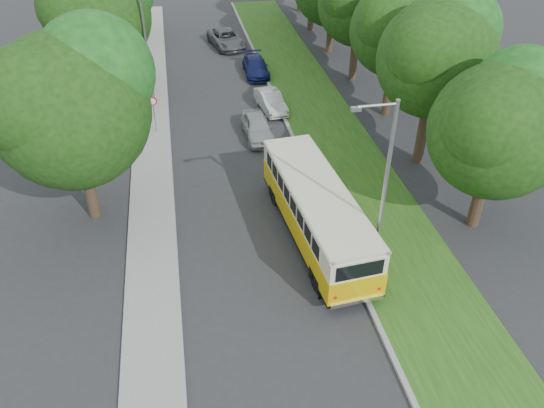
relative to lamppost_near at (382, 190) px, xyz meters
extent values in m
plane|color=#2C2C2F|center=(-4.21, 2.50, -4.37)|extent=(120.00, 120.00, 0.00)
cube|color=gray|center=(-0.61, 7.50, -4.29)|extent=(0.20, 70.00, 0.15)
cube|color=#215015|center=(1.74, 7.50, -4.30)|extent=(4.50, 70.00, 0.13)
cube|color=gray|center=(-9.01, 7.50, -4.31)|extent=(2.20, 70.00, 0.12)
cylinder|color=#332319|center=(5.95, 2.50, -2.70)|extent=(0.56, 0.56, 3.35)
sphere|color=#143A0D|center=(5.95, 2.50, 0.58)|extent=(5.85, 5.85, 5.85)
sphere|color=#143A0D|center=(6.97, 3.08, 1.75)|extent=(4.38, 4.38, 4.38)
sphere|color=#143A0D|center=(5.07, 1.77, 1.32)|extent=(4.09, 4.09, 4.09)
cylinder|color=#332319|center=(5.75, 8.50, -2.24)|extent=(0.56, 0.56, 4.26)
sphere|color=#143A0D|center=(5.75, 8.50, 1.54)|extent=(5.98, 5.98, 5.98)
sphere|color=#143A0D|center=(6.80, 9.10, 2.73)|extent=(4.49, 4.49, 4.49)
sphere|color=#143A0D|center=(4.86, 7.75, 2.29)|extent=(4.19, 4.19, 4.19)
cylinder|color=#332319|center=(6.08, 14.50, -2.39)|extent=(0.56, 0.56, 3.95)
sphere|color=#143A0D|center=(6.08, 14.50, 1.13)|extent=(5.61, 5.61, 5.61)
sphere|color=#143A0D|center=(7.06, 15.06, 2.25)|extent=(4.21, 4.21, 4.21)
sphere|color=#143A0D|center=(5.24, 13.80, 1.83)|extent=(3.92, 3.92, 3.92)
cylinder|color=#332319|center=(5.69, 20.50, -2.44)|extent=(0.56, 0.56, 3.86)
sphere|color=#143A0D|center=(5.69, 20.50, 1.05)|extent=(5.64, 5.64, 5.64)
cylinder|color=#332319|center=(5.59, 26.50, -2.58)|extent=(0.56, 0.56, 3.58)
cylinder|color=#332319|center=(5.46, 32.50, -2.53)|extent=(0.56, 0.56, 3.68)
cylinder|color=#332319|center=(-11.71, 6.50, -2.53)|extent=(0.56, 0.56, 3.68)
sphere|color=#143A0D|center=(-11.71, 6.50, 1.18)|extent=(6.80, 6.80, 6.80)
sphere|color=#143A0D|center=(-10.52, 7.18, 2.54)|extent=(5.10, 5.10, 5.10)
sphere|color=#143A0D|center=(-12.73, 5.65, 2.03)|extent=(4.76, 4.76, 4.76)
cylinder|color=#332319|center=(-11.71, 20.50, -2.53)|extent=(0.56, 0.56, 3.68)
sphere|color=#143A0D|center=(-11.71, 20.50, 1.18)|extent=(6.80, 6.80, 6.80)
sphere|color=#143A0D|center=(-12.73, 19.65, 2.03)|extent=(4.76, 4.76, 4.76)
cylinder|color=#332319|center=(-11.71, 32.50, -2.53)|extent=(0.56, 0.56, 3.68)
cylinder|color=gray|center=(0.09, 0.00, -0.37)|extent=(0.16, 0.16, 8.00)
cylinder|color=gray|center=(-0.61, 0.00, 3.48)|extent=(1.40, 0.10, 0.10)
cube|color=gray|center=(-1.36, 0.00, 3.41)|extent=(0.35, 0.16, 0.14)
cylinder|color=gray|center=(-8.81, 18.50, -0.62)|extent=(0.16, 0.16, 7.50)
cylinder|color=gray|center=(-8.71, 14.50, -3.12)|extent=(0.06, 0.06, 2.50)
cone|color=red|center=(-8.71, 14.46, -2.22)|extent=(0.56, 0.02, 0.56)
cone|color=white|center=(-8.71, 14.44, -2.22)|extent=(0.40, 0.02, 0.40)
imported|color=#A5A5A9|center=(-2.68, 12.91, -3.69)|extent=(1.72, 4.01, 1.35)
imported|color=silver|center=(-1.21, 16.49, -3.75)|extent=(1.79, 3.89, 1.24)
imported|color=#121A4F|center=(-1.21, 22.75, -3.76)|extent=(1.78, 4.25, 1.23)
imported|color=#56575D|center=(-2.69, 29.32, -3.68)|extent=(3.20, 5.31, 1.38)
camera|label=1|loc=(-7.05, -15.34, 11.09)|focal=35.00mm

